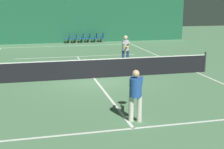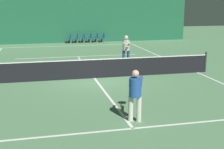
{
  "view_description": "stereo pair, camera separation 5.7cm",
  "coord_description": "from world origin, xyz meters",
  "px_view_note": "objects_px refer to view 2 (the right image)",
  "views": [
    {
      "loc": [
        -2.62,
        -14.55,
        3.6
      ],
      "look_at": [
        0.09,
        -3.36,
        0.93
      ],
      "focal_mm": 50.0,
      "sensor_mm": 36.0,
      "label": 1
    },
    {
      "loc": [
        -2.56,
        -14.56,
        3.6
      ],
      "look_at": [
        0.09,
        -3.36,
        0.93
      ],
      "focal_mm": 50.0,
      "sensor_mm": 36.0,
      "label": 2
    }
  ],
  "objects_px": {
    "courtside_chair_3": "(90,37)",
    "tennis_net": "(94,68)",
    "courtside_chair_5": "(103,37)",
    "courtside_chair_0": "(70,38)",
    "courtside_chair_1": "(76,38)",
    "courtside_chair_4": "(96,37)",
    "player_far": "(126,48)",
    "player_near": "(135,91)",
    "courtside_chair_2": "(83,38)"
  },
  "relations": [
    {
      "from": "player_far",
      "to": "courtside_chair_4",
      "type": "height_order",
      "value": "player_far"
    },
    {
      "from": "courtside_chair_0",
      "to": "courtside_chair_2",
      "type": "bearing_deg",
      "value": 90.0
    },
    {
      "from": "courtside_chair_0",
      "to": "courtside_chair_5",
      "type": "height_order",
      "value": "same"
    },
    {
      "from": "tennis_net",
      "to": "courtside_chair_3",
      "type": "relative_size",
      "value": 14.29
    },
    {
      "from": "tennis_net",
      "to": "player_far",
      "type": "distance_m",
      "value": 3.78
    },
    {
      "from": "courtside_chair_1",
      "to": "courtside_chair_4",
      "type": "height_order",
      "value": "same"
    },
    {
      "from": "tennis_net",
      "to": "player_near",
      "type": "height_order",
      "value": "player_near"
    },
    {
      "from": "courtside_chair_0",
      "to": "courtside_chair_5",
      "type": "xyz_separation_m",
      "value": [
        3.05,
        0.0,
        0.0
      ]
    },
    {
      "from": "courtside_chair_2",
      "to": "courtside_chair_5",
      "type": "bearing_deg",
      "value": 90.0
    },
    {
      "from": "courtside_chair_3",
      "to": "courtside_chair_5",
      "type": "distance_m",
      "value": 1.22
    },
    {
      "from": "player_near",
      "to": "courtside_chair_1",
      "type": "xyz_separation_m",
      "value": [
        0.55,
        19.41,
        -0.47
      ]
    },
    {
      "from": "courtside_chair_4",
      "to": "courtside_chair_2",
      "type": "bearing_deg",
      "value": -90.0
    },
    {
      "from": "courtside_chair_0",
      "to": "player_far",
      "type": "bearing_deg",
      "value": 11.78
    },
    {
      "from": "tennis_net",
      "to": "courtside_chair_0",
      "type": "distance_m",
      "value": 13.59
    },
    {
      "from": "tennis_net",
      "to": "courtside_chair_3",
      "type": "xyz_separation_m",
      "value": [
        2.01,
        13.59,
        -0.03
      ]
    },
    {
      "from": "courtside_chair_3",
      "to": "courtside_chair_4",
      "type": "relative_size",
      "value": 1.0
    },
    {
      "from": "courtside_chair_2",
      "to": "courtside_chair_3",
      "type": "height_order",
      "value": "same"
    },
    {
      "from": "courtside_chair_0",
      "to": "courtside_chair_1",
      "type": "height_order",
      "value": "same"
    },
    {
      "from": "tennis_net",
      "to": "courtside_chair_0",
      "type": "relative_size",
      "value": 14.29
    },
    {
      "from": "player_far",
      "to": "courtside_chair_3",
      "type": "distance_m",
      "value": 10.74
    },
    {
      "from": "tennis_net",
      "to": "courtside_chair_2",
      "type": "bearing_deg",
      "value": 84.13
    },
    {
      "from": "courtside_chair_2",
      "to": "player_far",
      "type": "bearing_deg",
      "value": 5.41
    },
    {
      "from": "courtside_chair_0",
      "to": "courtside_chair_1",
      "type": "bearing_deg",
      "value": 90.0
    },
    {
      "from": "player_near",
      "to": "courtside_chair_5",
      "type": "xyz_separation_m",
      "value": [
        2.99,
        19.41,
        -0.47
      ]
    },
    {
      "from": "courtside_chair_3",
      "to": "tennis_net",
      "type": "bearing_deg",
      "value": -8.4
    },
    {
      "from": "tennis_net",
      "to": "courtside_chair_4",
      "type": "height_order",
      "value": "tennis_net"
    },
    {
      "from": "courtside_chair_4",
      "to": "player_far",
      "type": "bearing_deg",
      "value": -1.09
    },
    {
      "from": "courtside_chair_0",
      "to": "courtside_chair_1",
      "type": "xyz_separation_m",
      "value": [
        0.61,
        0.0,
        0.0
      ]
    },
    {
      "from": "courtside_chair_4",
      "to": "courtside_chair_0",
      "type": "bearing_deg",
      "value": -90.0
    },
    {
      "from": "courtside_chair_4",
      "to": "tennis_net",
      "type": "bearing_deg",
      "value": -10.9
    },
    {
      "from": "courtside_chair_0",
      "to": "courtside_chair_3",
      "type": "height_order",
      "value": "same"
    },
    {
      "from": "player_far",
      "to": "courtside_chair_5",
      "type": "relative_size",
      "value": 2.06
    },
    {
      "from": "player_near",
      "to": "courtside_chair_5",
      "type": "height_order",
      "value": "player_near"
    },
    {
      "from": "player_far",
      "to": "courtside_chair_4",
      "type": "bearing_deg",
      "value": -169.56
    },
    {
      "from": "player_far",
      "to": "courtside_chair_1",
      "type": "relative_size",
      "value": 2.06
    },
    {
      "from": "courtside_chair_0",
      "to": "courtside_chair_3",
      "type": "relative_size",
      "value": 1.0
    },
    {
      "from": "courtside_chair_3",
      "to": "courtside_chair_5",
      "type": "xyz_separation_m",
      "value": [
        1.22,
        0.0,
        0.0
      ]
    },
    {
      "from": "courtside_chair_2",
      "to": "courtside_chair_4",
      "type": "bearing_deg",
      "value": 90.0
    },
    {
      "from": "courtside_chair_3",
      "to": "courtside_chair_5",
      "type": "height_order",
      "value": "same"
    },
    {
      "from": "courtside_chair_0",
      "to": "courtside_chair_5",
      "type": "relative_size",
      "value": 1.0
    },
    {
      "from": "courtside_chair_1",
      "to": "courtside_chair_0",
      "type": "bearing_deg",
      "value": -90.0
    },
    {
      "from": "player_far",
      "to": "courtside_chair_2",
      "type": "height_order",
      "value": "player_far"
    },
    {
      "from": "courtside_chair_2",
      "to": "courtside_chair_3",
      "type": "xyz_separation_m",
      "value": [
        0.61,
        0.0,
        0.0
      ]
    },
    {
      "from": "tennis_net",
      "to": "courtside_chair_1",
      "type": "relative_size",
      "value": 14.29
    },
    {
      "from": "courtside_chair_0",
      "to": "courtside_chair_4",
      "type": "distance_m",
      "value": 2.44
    },
    {
      "from": "courtside_chair_1",
      "to": "courtside_chair_4",
      "type": "xyz_separation_m",
      "value": [
        1.83,
        0.0,
        0.0
      ]
    },
    {
      "from": "courtside_chair_1",
      "to": "player_near",
      "type": "bearing_deg",
      "value": -1.62
    },
    {
      "from": "courtside_chair_1",
      "to": "player_far",
      "type": "bearing_deg",
      "value": 8.62
    },
    {
      "from": "tennis_net",
      "to": "player_far",
      "type": "relative_size",
      "value": 6.94
    },
    {
      "from": "player_near",
      "to": "courtside_chair_2",
      "type": "relative_size",
      "value": 1.94
    }
  ]
}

